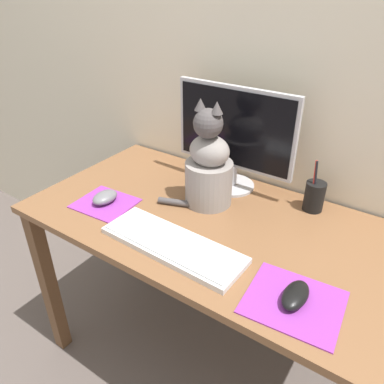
{
  "coord_description": "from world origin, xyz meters",
  "views": [
    {
      "loc": [
        0.52,
        -0.87,
        1.44
      ],
      "look_at": [
        -0.04,
        -0.05,
        0.85
      ],
      "focal_mm": 35.0,
      "sensor_mm": 36.0,
      "label": 1
    }
  ],
  "objects_px": {
    "computer_mouse_right": "(295,295)",
    "cat": "(208,167)",
    "keyboard": "(173,244)",
    "computer_mouse_left": "(105,197)",
    "pen_cup": "(314,196)",
    "monitor": "(234,135)"
  },
  "relations": [
    {
      "from": "monitor",
      "to": "computer_mouse_left",
      "type": "xyz_separation_m",
      "value": [
        -0.31,
        -0.35,
        -0.18
      ]
    },
    {
      "from": "cat",
      "to": "pen_cup",
      "type": "xyz_separation_m",
      "value": [
        0.32,
        0.16,
        -0.08
      ]
    },
    {
      "from": "keyboard",
      "to": "monitor",
      "type": "bearing_deg",
      "value": 96.61
    },
    {
      "from": "computer_mouse_left",
      "to": "cat",
      "type": "height_order",
      "value": "cat"
    },
    {
      "from": "cat",
      "to": "pen_cup",
      "type": "relative_size",
      "value": 2.03
    },
    {
      "from": "computer_mouse_left",
      "to": "pen_cup",
      "type": "xyz_separation_m",
      "value": [
        0.61,
        0.37,
        0.03
      ]
    },
    {
      "from": "computer_mouse_right",
      "to": "cat",
      "type": "xyz_separation_m",
      "value": [
        -0.42,
        0.27,
        0.12
      ]
    },
    {
      "from": "computer_mouse_right",
      "to": "pen_cup",
      "type": "xyz_separation_m",
      "value": [
        -0.1,
        0.43,
        0.03
      ]
    },
    {
      "from": "monitor",
      "to": "computer_mouse_left",
      "type": "bearing_deg",
      "value": -131.18
    },
    {
      "from": "computer_mouse_left",
      "to": "cat",
      "type": "relative_size",
      "value": 0.26
    },
    {
      "from": "cat",
      "to": "computer_mouse_left",
      "type": "bearing_deg",
      "value": -144.47
    },
    {
      "from": "keyboard",
      "to": "cat",
      "type": "relative_size",
      "value": 1.22
    },
    {
      "from": "cat",
      "to": "keyboard",
      "type": "bearing_deg",
      "value": -79.54
    },
    {
      "from": "monitor",
      "to": "computer_mouse_right",
      "type": "xyz_separation_m",
      "value": [
        0.41,
        -0.41,
        -0.19
      ]
    },
    {
      "from": "computer_mouse_right",
      "to": "keyboard",
      "type": "bearing_deg",
      "value": -179.92
    },
    {
      "from": "keyboard",
      "to": "computer_mouse_left",
      "type": "xyz_separation_m",
      "value": [
        -0.34,
        0.06,
        0.01
      ]
    },
    {
      "from": "keyboard",
      "to": "pen_cup",
      "type": "relative_size",
      "value": 2.48
    },
    {
      "from": "keyboard",
      "to": "pen_cup",
      "type": "height_order",
      "value": "pen_cup"
    },
    {
      "from": "pen_cup",
      "to": "cat",
      "type": "bearing_deg",
      "value": -153.33
    },
    {
      "from": "keyboard",
      "to": "computer_mouse_right",
      "type": "bearing_deg",
      "value": 1.97
    },
    {
      "from": "computer_mouse_right",
      "to": "cat",
      "type": "distance_m",
      "value": 0.52
    },
    {
      "from": "pen_cup",
      "to": "monitor",
      "type": "bearing_deg",
      "value": -176.87
    }
  ]
}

